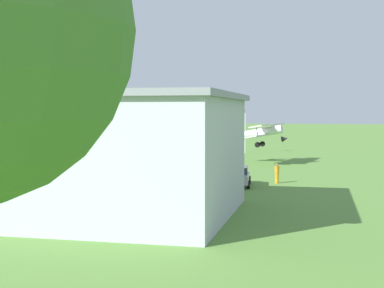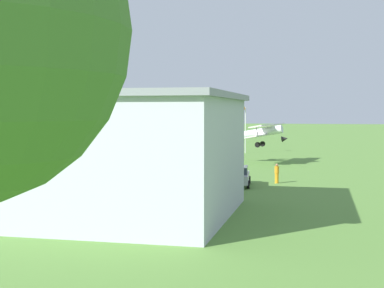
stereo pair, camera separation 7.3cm
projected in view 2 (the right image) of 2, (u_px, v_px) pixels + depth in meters
name	position (u px, v px, depth m)	size (l,w,h in m)	color
ground_plane	(196.00, 157.00, 74.61)	(400.00, 400.00, 0.00)	#568438
biplane	(260.00, 132.00, 65.29)	(7.10, 9.69, 3.82)	silver
car_silver	(238.00, 176.00, 45.64)	(2.36, 4.82, 1.60)	#B7B7BC
person_by_parked_cars	(104.00, 166.00, 54.42)	(0.49, 0.49, 1.60)	orange
person_walking_on_apron	(40.00, 165.00, 54.83)	(0.45, 0.45, 1.67)	beige
person_crossing_taxiway	(277.00, 173.00, 47.29)	(0.49, 0.49, 1.67)	orange
person_near_hangar_door	(171.00, 168.00, 51.68)	(0.50, 0.50, 1.67)	#33723F
windsock	(242.00, 112.00, 81.16)	(1.43, 1.34, 6.79)	silver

